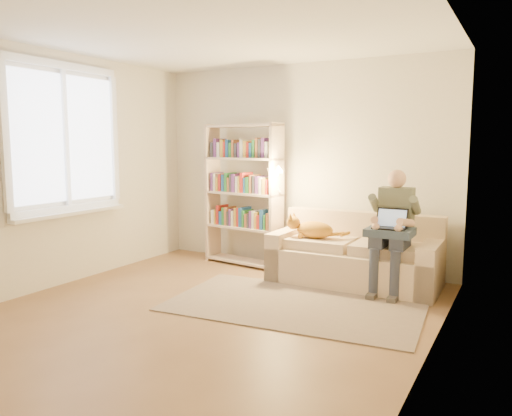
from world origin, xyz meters
The scene contains 13 objects.
floor centered at (0.00, 0.00, 0.00)m, with size 4.50×4.50×0.00m, color brown.
ceiling centered at (0.00, 0.00, 2.60)m, with size 4.00×4.50×0.02m, color white.
wall_left centered at (-2.00, 0.00, 1.30)m, with size 0.02×4.50×2.60m, color silver.
wall_right centered at (2.00, 0.00, 1.30)m, with size 0.02×4.50×2.60m, color silver.
wall_back centered at (0.00, 2.25, 1.30)m, with size 4.00×0.02×2.60m, color silver.
window centered at (-1.95, 0.20, 1.38)m, with size 0.12×1.52×1.69m.
sofa centered at (0.90, 1.74, 0.29)m, with size 1.87×0.84×0.79m.
person centered at (1.35, 1.60, 0.74)m, with size 0.36×0.58×1.31m.
cat centered at (0.45, 1.62, 0.61)m, with size 0.67×0.23×0.24m.
blanket centered at (1.30, 1.48, 0.67)m, with size 0.47×0.39×0.08m, color #2C3A4D.
laptop centered at (1.30, 1.49, 0.76)m, with size 0.32×0.28×0.26m.
bookshelf centered at (-0.66, 1.90, 1.02)m, with size 1.22×0.50×1.85m.
rug centered at (0.63, 0.67, 0.01)m, with size 2.44×1.44×0.01m, color gray.
Camera 1 is at (2.59, -3.69, 1.58)m, focal length 35.00 mm.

